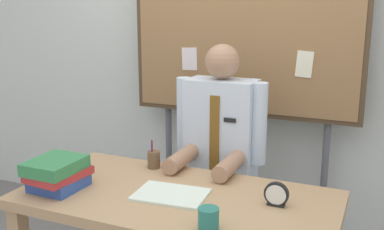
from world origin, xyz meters
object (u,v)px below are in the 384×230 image
desk (177,213)px  pen_holder (154,159)px  open_notebook (171,194)px  desk_clock (276,195)px  book_stack (57,174)px  coffee_mug (209,219)px  person (220,170)px  bulletin_board (243,26)px

desk → pen_holder: 0.42m
open_notebook → pen_holder: bearing=129.9°
desk → open_notebook: bearing=-134.9°
open_notebook → desk_clock: 0.49m
book_stack → desk_clock: 1.05m
open_notebook → coffee_mug: bearing=-39.7°
open_notebook → desk: bearing=45.1°
book_stack → pen_holder: 0.54m
person → coffee_mug: size_ratio=15.34×
desk → book_stack: bearing=-163.5°
coffee_mug → pen_holder: 0.77m
desk_clock → coffee_mug: (-0.20, -0.33, -0.01)m
person → open_notebook: 0.63m
person → coffee_mug: person is taller
book_stack → coffee_mug: bearing=-6.2°
bulletin_board → coffee_mug: size_ratio=23.20×
bulletin_board → pen_holder: size_ratio=13.13×
bulletin_board → pen_holder: bulletin_board is taller
desk → desk_clock: desk_clock is taller
person → book_stack: 0.96m
person → coffee_mug: 0.91m
desk → book_stack: (-0.56, -0.17, 0.17)m
book_stack → desk_clock: size_ratio=2.65×
book_stack → coffee_mug: 0.83m
open_notebook → bulletin_board: bearing=88.9°
pen_holder → desk_clock: bearing=-16.3°
bulletin_board → open_notebook: bearing=-91.1°
open_notebook → desk_clock: desk_clock is taller
desk → bulletin_board: bulletin_board is taller
desk → coffee_mug: coffee_mug is taller
open_notebook → coffee_mug: size_ratio=3.70×
desk → bulletin_board: 1.30m
pen_holder → open_notebook: bearing=-50.1°
desk_clock → pen_holder: (-0.74, 0.22, -0.00)m
book_stack → open_notebook: book_stack is taller
person → book_stack: bearing=-126.2°
book_stack → desk_clock: book_stack is taller
desk → coffee_mug: (0.27, -0.26, 0.14)m
bulletin_board → desk_clock: size_ratio=18.83×
desk → book_stack: size_ratio=5.08×
desk → coffee_mug: size_ratio=16.57×
pen_holder → person: bearing=48.7°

